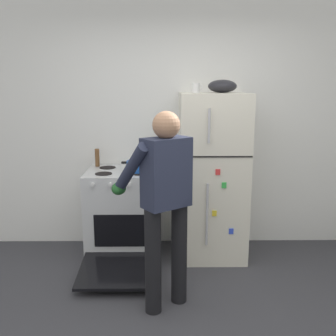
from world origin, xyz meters
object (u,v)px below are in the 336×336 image
Objects in this scene: stove_range at (124,214)px; pepper_mill at (97,158)px; red_pot at (138,166)px; refrigerator at (212,176)px; person_cook at (164,194)px; coffee_mug at (196,88)px; mixing_bowl at (222,86)px.

pepper_mill is (-0.30, 0.22, 0.57)m from stove_range.
red_pot is 1.80× the size of pepper_mill.
refrigerator is 1.11m from person_cook.
refrigerator reaches higher than red_pot.
coffee_mug reaches higher than stove_range.
coffee_mug reaches higher than person_cook.
pepper_mill is at bearing 151.48° from red_pot.
refrigerator is 1.40× the size of stove_range.
coffee_mug reaches higher than red_pot.
person_cook reaches higher than pepper_mill.
mixing_bowl reaches higher than refrigerator.
refrigerator is 0.92m from coffee_mug.
mixing_bowl is (1.00, 0.02, 1.32)m from stove_range.
person_cook is 1.35m from coffee_mug.
coffee_mug is (-0.18, 0.05, 0.90)m from refrigerator.
red_pot is (-0.26, 0.93, 0.02)m from person_cook.
coffee_mug is 0.39× the size of mixing_bowl.
red_pot is (0.16, -0.03, 0.53)m from stove_range.
mixing_bowl is (0.26, -0.05, 0.02)m from coffee_mug.
pepper_mill is 1.52m from mixing_bowl.
coffee_mug is at bearing 169.01° from mixing_bowl.
person_cook is at bearing -120.71° from mixing_bowl.
coffee_mug is 0.26m from mixing_bowl.
person_cook is at bearing -117.13° from refrigerator.
mixing_bowl is at bearing 1.03° from stove_range.
refrigerator is 5.00× the size of red_pot.
stove_range is 6.45× the size of pepper_mill.
person_cook is at bearing -58.69° from pepper_mill.
stove_range is (-0.92, -0.02, -0.41)m from refrigerator.
red_pot is 3.05× the size of coffee_mug.
mixing_bowl reaches higher than red_pot.
mixing_bowl reaches higher than person_cook.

